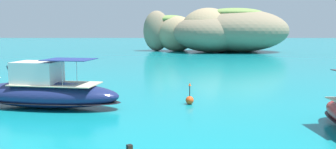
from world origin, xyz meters
name	(u,v)px	position (x,y,z in m)	size (l,w,h in m)	color
islet_large	(227,32)	(15.01, 71.97, 4.41)	(27.36, 24.62, 9.81)	#9E8966
islet_small	(171,32)	(2.41, 74.94, 4.35)	(14.45, 13.48, 9.40)	#84755B
motorboat_navy	(45,92)	(-6.01, 13.46, 1.02)	(10.58, 4.70, 3.20)	navy
channel_buoy	(190,99)	(3.55, 14.46, 0.34)	(0.56, 0.56, 1.48)	#E54C19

